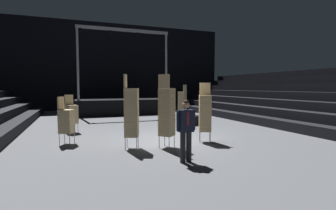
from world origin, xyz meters
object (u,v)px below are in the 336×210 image
chair_stack_mid_left (182,101)px  chair_stack_rear_left (71,114)px  stage_riser (121,105)px  chair_stack_mid_centre (66,120)px  chair_stack_front_right (167,111)px  chair_stack_mid_right (205,112)px  equipment_road_case (195,120)px  man_with_tie (186,127)px  chair_stack_front_left (131,112)px

chair_stack_mid_left → chair_stack_rear_left: chair_stack_mid_left is taller
stage_riser → chair_stack_mid_centre: 10.74m
chair_stack_front_right → chair_stack_mid_right: 1.69m
stage_riser → chair_stack_mid_centre: (-3.79, -10.05, 0.21)m
stage_riser → equipment_road_case: 7.85m
chair_stack_front_right → chair_stack_rear_left: chair_stack_front_right is taller
stage_riser → chair_stack_mid_right: size_ratio=3.08×
chair_stack_rear_left → chair_stack_mid_left: bearing=175.1°
stage_riser → man_with_tie: 13.66m
chair_stack_mid_left → chair_stack_mid_centre: size_ratio=1.30×
chair_stack_front_right → chair_stack_mid_centre: bearing=-160.3°
chair_stack_mid_centre → chair_stack_rear_left: size_ratio=1.00×
chair_stack_mid_right → chair_stack_rear_left: chair_stack_mid_right is taller
stage_riser → man_with_tie: (-0.69, -13.64, 0.32)m
chair_stack_mid_right → chair_stack_front_left: bearing=26.3°
chair_stack_mid_left → equipment_road_case: 3.23m
chair_stack_mid_centre → equipment_road_case: 7.05m
chair_stack_front_left → chair_stack_front_right: size_ratio=1.00×
stage_riser → equipment_road_case: stage_riser is taller
man_with_tie → chair_stack_mid_left: bearing=-116.3°
chair_stack_mid_left → equipment_road_case: size_ratio=2.47×
stage_riser → chair_stack_front_left: stage_riser is taller
chair_stack_front_right → stage_riser: bearing=135.8°
man_with_tie → chair_stack_rear_left: 6.73m
man_with_tie → equipment_road_case: size_ratio=1.91×
chair_stack_rear_left → chair_stack_mid_right: bearing=110.1°
chair_stack_mid_right → chair_stack_mid_centre: bearing=8.2°
chair_stack_front_right → chair_stack_mid_left: size_ratio=1.11×
chair_stack_mid_centre → equipment_road_case: chair_stack_mid_centre is taller
man_with_tie → chair_stack_front_right: 1.85m
man_with_tie → chair_stack_mid_centre: 4.74m
equipment_road_case → chair_stack_front_right: bearing=-126.3°
chair_stack_front_left → chair_stack_front_right: 1.18m
man_with_tie → equipment_road_case: (3.39, 6.28, -0.73)m
equipment_road_case → stage_riser: bearing=110.1°
stage_riser → man_with_tie: bearing=-92.9°
chair_stack_mid_centre → chair_stack_mid_left: bearing=154.3°
stage_riser → chair_stack_front_right: stage_riser is taller
stage_riser → chair_stack_rear_left: 8.41m
man_with_tie → chair_stack_front_left: 2.34m
chair_stack_front_right → man_with_tie: bearing=-44.9°
chair_stack_mid_left → chair_stack_mid_right: bearing=-144.7°
chair_stack_front_left → equipment_road_case: bearing=154.5°
man_with_tie → chair_stack_mid_centre: size_ratio=1.00×
chair_stack_rear_left → equipment_road_case: (6.32, 0.23, -0.62)m
chair_stack_front_left → chair_stack_front_right: bearing=98.5°
equipment_road_case → chair_stack_mid_left: bearing=78.9°
chair_stack_mid_right → equipment_road_case: chair_stack_mid_right is taller
stage_riser → chair_stack_rear_left: (-3.62, -7.59, 0.21)m
chair_stack_front_left → stage_riser: bearing=-167.5°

